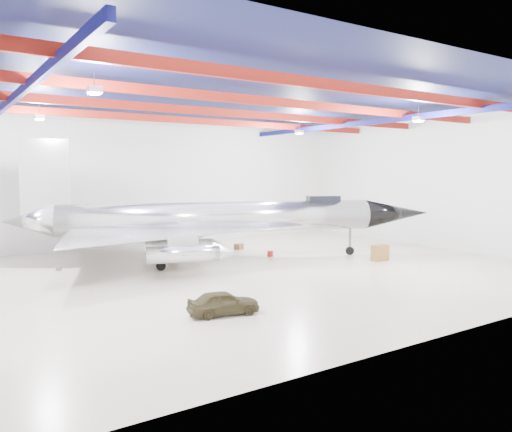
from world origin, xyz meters
TOP-DOWN VIEW (x-y plane):
  - floor at (0.00, 0.00)m, footprint 40.00×40.00m
  - wall_back at (0.00, 15.00)m, footprint 40.00×0.00m
  - wall_right at (20.00, 0.00)m, footprint 0.00×30.00m
  - ceiling at (0.00, 0.00)m, footprint 40.00×40.00m
  - ceiling_structure at (0.00, 0.00)m, footprint 39.50×29.50m
  - jet_aircraft at (1.64, 4.47)m, footprint 30.31×22.81m
  - jeep at (-5.04, -7.74)m, footprint 3.41×1.91m
  - desk at (11.16, -2.01)m, footprint 1.27×0.63m
  - toolbox_red at (-1.62, 8.68)m, footprint 0.50×0.40m
  - parts_bin at (5.44, 8.16)m, footprint 0.84×0.76m
  - crate_small at (-9.03, 6.89)m, footprint 0.40×0.36m
  - tool_chest at (5.61, 3.86)m, footprint 0.57×0.57m
  - oil_barrel at (-1.33, 6.17)m, footprint 0.68×0.57m
  - spares_box at (4.36, 10.87)m, footprint 0.45×0.45m

SIDE VIEW (x-z plane):
  - floor at x=0.00m, z-range 0.00..0.00m
  - crate_small at x=-9.03m, z-range 0.00..0.23m
  - toolbox_red at x=-1.62m, z-range 0.00..0.35m
  - spares_box at x=4.36m, z-range 0.00..0.39m
  - tool_chest at x=5.61m, z-range 0.00..0.41m
  - oil_barrel at x=-1.33m, z-range 0.00..0.43m
  - parts_bin at x=5.44m, z-range 0.00..0.47m
  - jeep at x=-5.04m, z-range 0.00..1.10m
  - desk at x=11.16m, z-range 0.00..1.16m
  - jet_aircraft at x=1.64m, z-range -1.47..7.09m
  - wall_back at x=0.00m, z-range -14.50..25.50m
  - wall_right at x=20.00m, z-range -9.50..20.50m
  - ceiling_structure at x=0.00m, z-range 9.79..10.86m
  - ceiling at x=0.00m, z-range 11.00..11.00m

